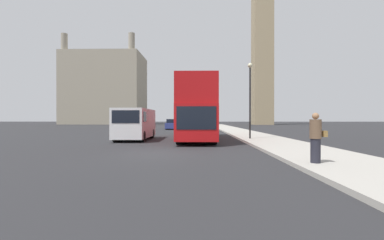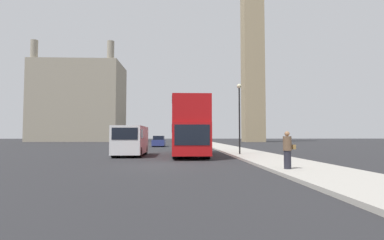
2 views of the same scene
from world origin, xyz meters
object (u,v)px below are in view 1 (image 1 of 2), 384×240
(pedestrian, at_px, (316,138))
(red_double_decker_bus, at_px, (197,109))
(clock_tower, at_px, (262,13))
(parked_sedan, at_px, (172,125))
(street_lamp, at_px, (250,89))
(white_van, at_px, (135,123))

(pedestrian, bearing_deg, red_double_decker_bus, 109.17)
(clock_tower, bearing_deg, parked_sedan, -124.01)
(parked_sedan, bearing_deg, street_lamp, -69.27)
(clock_tower, distance_m, pedestrian, 73.10)
(red_double_decker_bus, relative_size, street_lamp, 1.94)
(red_double_decker_bus, height_order, white_van, red_double_decker_bus)
(white_van, xyz_separation_m, street_lamp, (8.66, -0.12, 2.59))
(pedestrian, bearing_deg, clock_tower, 77.38)
(clock_tower, relative_size, street_lamp, 11.01)
(red_double_decker_bus, xyz_separation_m, white_van, (-4.66, -0.60, -1.15))
(white_van, bearing_deg, red_double_decker_bus, 7.30)
(clock_tower, relative_size, parked_sedan, 13.76)
(clock_tower, height_order, parked_sedan, clock_tower)
(red_double_decker_bus, distance_m, pedestrian, 12.17)
(white_van, relative_size, pedestrian, 3.28)
(red_double_decker_bus, bearing_deg, clock_tower, 70.90)
(clock_tower, xyz_separation_m, white_van, (-23.11, -53.85, -30.58))
(clock_tower, relative_size, white_van, 11.47)
(white_van, bearing_deg, parked_sedan, 87.89)
(white_van, distance_m, parked_sedan, 20.76)
(white_van, bearing_deg, pedestrian, -51.40)
(red_double_decker_bus, xyz_separation_m, parked_sedan, (-3.90, 20.14, -1.70))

